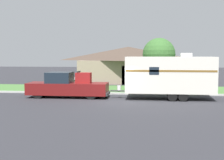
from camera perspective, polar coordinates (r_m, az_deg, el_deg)
The scene contains 8 objects.
ground_plane at distance 22.57m, azimuth 0.88°, elevation -3.84°, with size 120.00×120.00×0.00m, color #2D2D33.
curb_strip at distance 26.26m, azimuth 1.72°, elevation -2.48°, with size 80.00×0.30×0.14m.
lawn_strip at distance 29.88m, azimuth 2.33°, elevation -1.72°, with size 80.00×7.00×0.03m.
house_across_street at distance 37.40m, azimuth 2.96°, elevation 2.95°, with size 11.99×6.70×4.27m.
pickup_truck at distance 24.55m, azimuth -8.21°, elevation -1.13°, with size 6.35×1.97×2.07m.
travel_trailer at distance 23.69m, azimuth 10.51°, elevation 0.95°, with size 7.74×2.42×3.46m.
mailbox at distance 27.84m, azimuth -6.87°, elevation -0.15°, with size 0.48×0.20×1.32m.
tree_in_yard at distance 27.79m, azimuth 8.58°, elevation 4.65°, with size 2.87×2.87×4.80m.
Camera 1 is at (2.28, -22.20, 3.35)m, focal length 50.00 mm.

